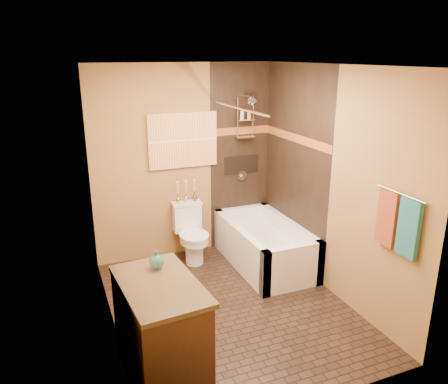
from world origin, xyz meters
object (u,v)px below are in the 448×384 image
vanity (161,329)px  bathtub (264,248)px  toilet (191,233)px  sunset_painting (183,140)px

vanity → bathtub: bearing=35.8°
toilet → vanity: vanity is taller
toilet → vanity: 2.14m
bathtub → toilet: size_ratio=2.00×
sunset_painting → toilet: sunset_painting is taller
toilet → vanity: (-0.90, -1.95, 0.05)m
sunset_painting → vanity: size_ratio=0.89×
sunset_painting → toilet: (-0.00, -0.25, -1.17)m
sunset_painting → vanity: bearing=-112.2°
toilet → vanity: bearing=-111.9°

